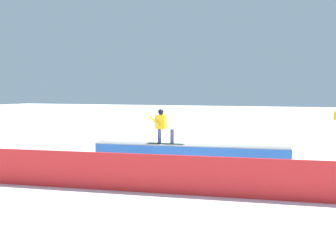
% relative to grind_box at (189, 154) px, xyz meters
% --- Properties ---
extents(ground_plane, '(120.00, 120.00, 0.00)m').
position_rel_grind_box_xyz_m(ground_plane, '(0.00, 0.00, -0.30)').
color(ground_plane, white).
extents(grind_box, '(7.40, 1.68, 0.66)m').
position_rel_grind_box_xyz_m(grind_box, '(0.00, 0.00, 0.00)').
color(grind_box, blue).
rests_on(grind_box, ground_plane).
extents(snowboarder, '(1.45, 0.42, 1.33)m').
position_rel_grind_box_xyz_m(snowboarder, '(1.06, 0.13, 1.07)').
color(snowboarder, black).
rests_on(snowboarder, grind_box).
extents(safety_fence, '(12.63, 1.85, 1.02)m').
position_rel_grind_box_xyz_m(safety_fence, '(0.00, 4.74, 0.21)').
color(safety_fence, red).
rests_on(safety_fence, ground_plane).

